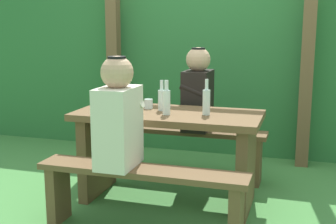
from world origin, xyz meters
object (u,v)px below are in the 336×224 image
bench_near (142,187)px  bottle_left (162,99)px  bench_far (187,143)px  person_black_coat (198,92)px  bottle_right (206,101)px  person_white_shirt (118,116)px  picnic_table (168,141)px  cell_phone (135,112)px  drinking_glass (149,104)px  bottle_center (166,101)px

bench_near → bottle_left: size_ratio=5.95×
bench_far → person_black_coat: 0.47m
bench_far → bottle_right: bottle_right is taller
person_black_coat → bottle_right: size_ratio=2.73×
bottle_right → person_white_shirt: bearing=-129.0°
person_white_shirt → bottle_right: person_white_shirt is taller
bench_near → person_white_shirt: (-0.16, 0.00, 0.46)m
bench_near → bottle_left: (-0.07, 0.63, 0.48)m
picnic_table → bottle_right: (0.30, -0.02, 0.33)m
bottle_right → cell_phone: (-0.53, -0.07, -0.10)m
drinking_glass → bottle_right: (0.49, -0.11, 0.06)m
picnic_table → bottle_center: 0.34m
picnic_table → bottle_left: bottle_left is taller
person_white_shirt → drinking_glass: bearing=92.7°
person_black_coat → bottle_left: 0.55m
picnic_table → drinking_glass: drinking_glass is taller
cell_phone → bottle_left: bearing=29.5°
person_white_shirt → person_black_coat: bearing=77.9°
bottle_left → bottle_center: 0.17m
bench_far → bottle_right: (0.30, -0.60, 0.49)m
picnic_table → bench_far: bearing=90.0°
picnic_table → person_black_coat: size_ratio=1.95×
person_white_shirt → cell_phone: person_white_shirt is taller
bench_near → bottle_center: bearing=87.9°
picnic_table → drinking_glass: bearing=154.3°
bench_far → person_white_shirt: (-0.16, -1.16, 0.46)m
person_white_shirt → drinking_glass: person_white_shirt is taller
bench_near → bench_far: same height
person_white_shirt → drinking_glass: 0.67m
drinking_glass → bottle_center: 0.29m
bench_near → bench_far: (0.00, 1.16, 0.00)m
drinking_glass → bottle_right: bearing=-12.3°
person_white_shirt → bottle_left: 0.63m
picnic_table → bottle_right: bearing=-3.1°
bench_near → cell_phone: cell_phone is taller
bottle_center → cell_phone: bearing=176.9°
bench_near → bottle_right: bearing=62.2°
bench_near → cell_phone: (-0.24, 0.50, 0.39)m
picnic_table → person_white_shirt: person_white_shirt is taller
bench_far → person_white_shirt: bearing=-97.7°
bottle_left → cell_phone: 0.23m
bench_near → person_black_coat: 1.25m
picnic_table → person_black_coat: (0.09, 0.58, 0.30)m
bottle_right → cell_phone: size_ratio=1.88×
picnic_table → bench_near: (0.00, -0.58, -0.16)m
bench_near → person_black_coat: size_ratio=1.95×
person_black_coat → bottle_right: (0.21, -0.59, 0.03)m
bench_near → bottle_right: size_ratio=5.32×
picnic_table → cell_phone: (-0.24, -0.08, 0.23)m
bottle_right → bench_near: bearing=-117.8°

